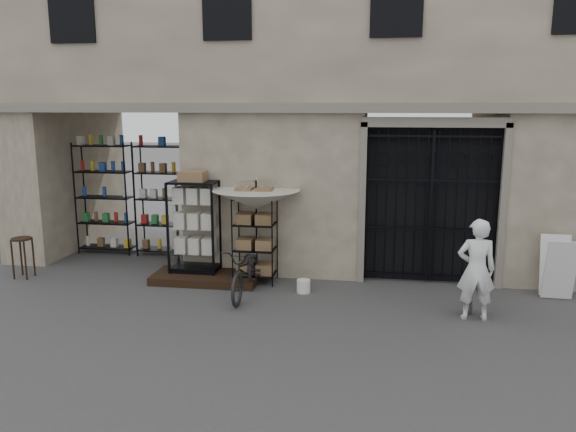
% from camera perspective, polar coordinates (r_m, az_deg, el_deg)
% --- Properties ---
extents(ground, '(80.00, 80.00, 0.00)m').
position_cam_1_polar(ground, '(8.98, 3.74, -10.37)').
color(ground, black).
rests_on(ground, ground).
extents(main_building, '(14.00, 4.00, 9.00)m').
position_cam_1_polar(main_building, '(12.40, 5.74, 16.71)').
color(main_building, tan).
rests_on(main_building, ground).
extents(shop_recess, '(3.00, 1.70, 3.00)m').
position_cam_1_polar(shop_recess, '(12.41, -16.12, 2.43)').
color(shop_recess, black).
rests_on(shop_recess, ground).
extents(shop_shelving, '(2.70, 0.50, 2.50)m').
position_cam_1_polar(shop_shelving, '(12.92, -15.33, 1.68)').
color(shop_shelving, black).
rests_on(shop_shelving, ground).
extents(iron_gate, '(2.50, 0.21, 3.00)m').
position_cam_1_polar(iron_gate, '(10.80, 14.23, 1.27)').
color(iron_gate, black).
rests_on(iron_gate, ground).
extents(step_platform, '(2.00, 0.90, 0.15)m').
position_cam_1_polar(step_platform, '(10.84, -8.31, -6.22)').
color(step_platform, black).
rests_on(step_platform, ground).
extents(display_cabinet, '(0.94, 0.66, 1.89)m').
position_cam_1_polar(display_cabinet, '(10.87, -9.49, -1.53)').
color(display_cabinet, black).
rests_on(display_cabinet, step_platform).
extents(wire_rack, '(0.90, 0.79, 1.71)m').
position_cam_1_polar(wire_rack, '(10.53, -3.37, -2.33)').
color(wire_rack, black).
rests_on(wire_rack, ground).
extents(market_umbrella, '(1.57, 1.59, 2.33)m').
position_cam_1_polar(market_umbrella, '(10.40, -3.26, 2.22)').
color(market_umbrella, black).
rests_on(market_umbrella, ground).
extents(white_bucket, '(0.30, 0.30, 0.23)m').
position_cam_1_polar(white_bucket, '(10.12, 1.58, -7.13)').
color(white_bucket, silver).
rests_on(white_bucket, ground).
extents(bicycle, '(0.62, 0.92, 1.72)m').
position_cam_1_polar(bicycle, '(10.02, -4.24, -8.06)').
color(bicycle, black).
rests_on(bicycle, ground).
extents(wooden_stool, '(0.47, 0.47, 0.79)m').
position_cam_1_polar(wooden_stool, '(12.03, -25.32, -3.75)').
color(wooden_stool, black).
rests_on(wooden_stool, ground).
extents(steel_bollard, '(0.14, 0.14, 0.73)m').
position_cam_1_polar(steel_bollard, '(9.48, 17.90, -7.39)').
color(steel_bollard, '#494C53').
rests_on(steel_bollard, ground).
extents(shopkeeper, '(0.64, 1.62, 0.38)m').
position_cam_1_polar(shopkeeper, '(9.42, 18.27, -9.88)').
color(shopkeeper, white).
rests_on(shopkeeper, ground).
extents(easel_sign, '(0.53, 0.60, 1.06)m').
position_cam_1_polar(easel_sign, '(10.75, 25.71, -4.75)').
color(easel_sign, silver).
rests_on(easel_sign, ground).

